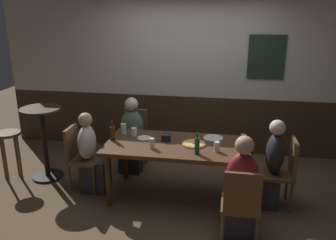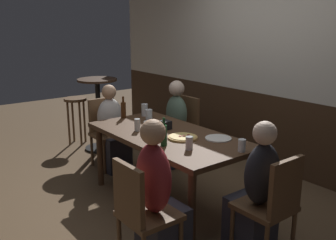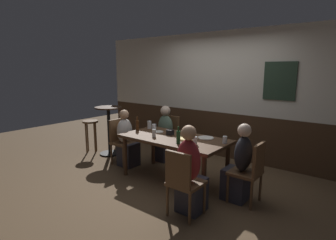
% 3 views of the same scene
% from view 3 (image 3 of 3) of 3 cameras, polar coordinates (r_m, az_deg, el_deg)
% --- Properties ---
extents(ground_plane, '(12.00, 12.00, 0.00)m').
position_cam_3_polar(ground_plane, '(4.66, 1.28, -12.53)').
color(ground_plane, brown).
extents(wall_back, '(6.40, 0.13, 2.60)m').
position_cam_3_polar(wall_back, '(5.71, 11.46, 5.13)').
color(wall_back, '#3D2819').
rests_on(wall_back, ground_plane).
extents(dining_table, '(1.79, 0.90, 0.74)m').
position_cam_3_polar(dining_table, '(4.44, 1.32, -4.67)').
color(dining_table, '#472D1C').
rests_on(dining_table, ground_plane).
extents(chair_head_west, '(0.40, 0.40, 0.88)m').
position_cam_3_polar(chair_head_west, '(5.35, -10.01, -3.98)').
color(chair_head_west, brown).
rests_on(chair_head_west, ground_plane).
extents(chair_head_east, '(0.40, 0.40, 0.88)m').
position_cam_3_polar(chair_head_east, '(3.89, 17.16, -10.02)').
color(chair_head_east, brown).
rests_on(chair_head_east, ground_plane).
extents(chair_right_near, '(0.40, 0.40, 0.88)m').
position_cam_3_polar(chair_right_near, '(3.40, 3.18, -12.65)').
color(chair_right_near, brown).
rests_on(chair_right_near, ground_plane).
extents(chair_left_far, '(0.40, 0.40, 0.88)m').
position_cam_3_polar(chair_left_far, '(5.61, 0.20, -3.11)').
color(chair_left_far, brown).
rests_on(chair_left_far, ground_plane).
extents(person_head_west, '(0.37, 0.34, 1.09)m').
position_cam_3_polar(person_head_west, '(5.24, -8.78, -4.74)').
color(person_head_west, '#2D2D38').
rests_on(person_head_west, ground_plane).
extents(person_head_east, '(0.37, 0.34, 1.12)m').
position_cam_3_polar(person_head_east, '(3.96, 14.91, -9.95)').
color(person_head_east, '#2D2D38').
rests_on(person_head_east, ground_plane).
extents(person_right_near, '(0.34, 0.37, 1.17)m').
position_cam_3_polar(person_right_near, '(3.52, 4.73, -11.83)').
color(person_right_near, '#2D2D38').
rests_on(person_right_near, ground_plane).
extents(person_left_far, '(0.34, 0.37, 1.12)m').
position_cam_3_polar(person_left_far, '(5.49, -0.85, -3.68)').
color(person_left_far, '#2D2D38').
rests_on(person_left_far, ground_plane).
extents(pizza, '(0.29, 0.29, 0.03)m').
position_cam_3_polar(pizza, '(4.31, 3.71, -3.94)').
color(pizza, tan).
rests_on(pizza, dining_table).
extents(highball_clear, '(0.07, 0.07, 0.12)m').
position_cam_3_polar(highball_clear, '(4.01, 5.76, -4.51)').
color(highball_clear, silver).
rests_on(highball_clear, dining_table).
extents(pint_glass_stout, '(0.06, 0.06, 0.13)m').
position_cam_3_polar(pint_glass_stout, '(4.43, -3.02, -2.89)').
color(pint_glass_stout, silver).
rests_on(pint_glass_stout, dining_table).
extents(beer_glass_tall, '(0.07, 0.07, 0.11)m').
position_cam_3_polar(beer_glass_tall, '(4.14, 12.01, -4.23)').
color(beer_glass_tall, silver).
rests_on(beer_glass_tall, dining_table).
extents(tumbler_short, '(0.08, 0.08, 0.11)m').
position_cam_3_polar(tumbler_short, '(4.92, -2.98, -1.61)').
color(tumbler_short, silver).
rests_on(tumbler_short, dining_table).
extents(beer_glass_half, '(0.08, 0.08, 0.15)m').
position_cam_3_polar(beer_glass_half, '(5.05, -3.97, -1.13)').
color(beer_glass_half, silver).
rests_on(beer_glass_half, dining_table).
extents(beer_bottle_green, '(0.06, 0.06, 0.26)m').
position_cam_3_polar(beer_bottle_green, '(4.03, 2.21, -3.61)').
color(beer_bottle_green, '#194723').
rests_on(beer_bottle_green, dining_table).
extents(beer_bottle_brown, '(0.06, 0.06, 0.26)m').
position_cam_3_polar(beer_bottle_brown, '(4.92, -6.57, -1.06)').
color(beer_bottle_brown, '#42230F').
rests_on(beer_bottle_brown, dining_table).
extents(plate_white_large, '(0.26, 0.26, 0.01)m').
position_cam_3_polar(plate_white_large, '(4.41, 8.07, -3.76)').
color(plate_white_large, white).
rests_on(plate_white_large, dining_table).
extents(plate_white_small, '(0.19, 0.19, 0.01)m').
position_cam_3_polar(plate_white_small, '(4.78, -2.14, -2.51)').
color(plate_white_small, white).
rests_on(plate_white_small, dining_table).
extents(condiment_caddy, '(0.11, 0.09, 0.09)m').
position_cam_3_polar(condiment_caddy, '(4.57, 0.45, -2.63)').
color(condiment_caddy, black).
rests_on(condiment_caddy, dining_table).
extents(side_bar_table, '(0.56, 0.56, 1.05)m').
position_cam_3_polar(side_bar_table, '(5.93, -12.46, -1.41)').
color(side_bar_table, black).
rests_on(side_bar_table, ground_plane).
extents(bar_stool, '(0.34, 0.34, 0.72)m').
position_cam_3_polar(bar_stool, '(6.20, -16.15, -1.54)').
color(bar_stool, brown).
rests_on(bar_stool, ground_plane).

